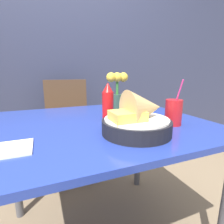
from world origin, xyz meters
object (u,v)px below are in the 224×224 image
at_px(ketchup_bottle, 108,102).
at_px(chair_far_window, 69,120).
at_px(drink_cup, 173,113).
at_px(flower_vase, 117,88).
at_px(food_basket, 139,118).

bearing_deg(ketchup_bottle, chair_far_window, 97.12).
relative_size(chair_far_window, ketchup_bottle, 4.76).
height_order(chair_far_window, drink_cup, drink_cup).
bearing_deg(flower_vase, ketchup_bottle, -127.01).
relative_size(ketchup_bottle, drink_cup, 0.90).
xyz_separation_m(chair_far_window, ketchup_bottle, (0.10, -0.80, 0.29)).
xyz_separation_m(drink_cup, flower_vase, (-0.12, 0.39, 0.09)).
relative_size(food_basket, flower_vase, 1.14).
relative_size(chair_far_window, food_basket, 3.27).
relative_size(drink_cup, flower_vase, 0.87).
bearing_deg(flower_vase, food_basket, -102.47).
xyz_separation_m(food_basket, flower_vase, (0.10, 0.44, 0.08)).
bearing_deg(food_basket, chair_far_window, 97.17).
xyz_separation_m(ketchup_bottle, flower_vase, (0.13, 0.17, 0.05)).
bearing_deg(drink_cup, food_basket, -168.23).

